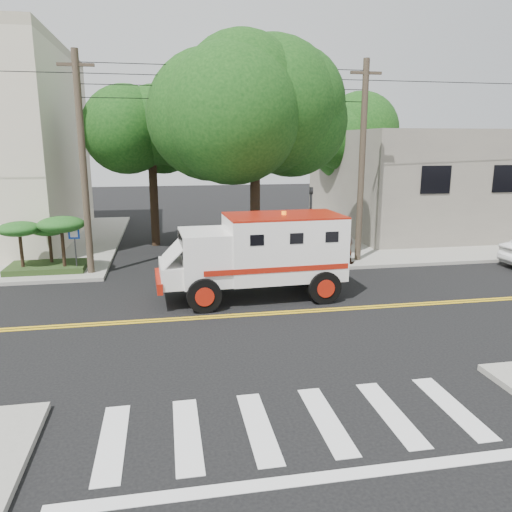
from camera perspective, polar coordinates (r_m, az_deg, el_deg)
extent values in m
plane|color=black|center=(16.36, -1.20, -6.76)|extent=(100.00, 100.00, 0.00)
cube|color=gray|center=(33.28, 18.41, 2.87)|extent=(17.00, 17.00, 0.15)
cube|color=slate|center=(34.10, 20.61, 8.15)|extent=(14.00, 12.00, 6.00)
cylinder|color=#382D23|center=(21.46, -19.12, 9.53)|extent=(0.28, 0.28, 9.00)
cylinder|color=#382D23|center=(23.15, 11.99, 10.15)|extent=(0.28, 0.28, 9.00)
cylinder|color=black|center=(22.15, -0.11, 7.72)|extent=(0.44, 0.44, 7.00)
sphere|color=#0E340E|center=(22.11, -0.11, 16.79)|extent=(5.32, 5.32, 5.32)
sphere|color=#0E340E|center=(21.65, 3.40, 18.37)|extent=(4.56, 4.56, 4.56)
cylinder|color=black|center=(27.35, -11.61, 6.98)|extent=(0.44, 0.44, 5.60)
sphere|color=#0E340E|center=(27.21, -11.88, 12.85)|extent=(3.92, 3.92, 3.92)
sphere|color=#0E340E|center=(26.65, -10.09, 13.83)|extent=(3.36, 3.36, 3.36)
cylinder|color=black|center=(33.17, 8.99, 8.39)|extent=(0.44, 0.44, 5.95)
sphere|color=#0E340E|center=(33.07, 9.17, 13.53)|extent=(4.20, 4.20, 4.20)
sphere|color=#0E340E|center=(32.83, 11.09, 14.25)|extent=(3.60, 3.60, 3.60)
cylinder|color=#3F3F42|center=(22.04, 6.22, 3.16)|extent=(0.12, 0.12, 3.60)
imported|color=#3F3F42|center=(21.85, 6.31, 6.65)|extent=(0.15, 0.18, 0.90)
cylinder|color=#3F3F42|center=(22.20, -19.91, 0.42)|extent=(0.06, 0.06, 2.00)
cube|color=#0C33A5|center=(21.99, -20.10, 2.42)|extent=(0.45, 0.03, 0.45)
cube|color=#1E3314|center=(23.18, -22.71, -1.16)|extent=(3.20, 2.00, 0.24)
cylinder|color=black|center=(22.93, -25.25, 0.71)|extent=(0.14, 0.14, 1.52)
ellipsoid|color=#164916|center=(22.78, -25.45, 2.82)|extent=(1.73, 1.73, 0.60)
cylinder|color=black|center=(23.37, -22.44, 0.99)|extent=(0.14, 0.14, 1.36)
ellipsoid|color=#164916|center=(23.24, -22.60, 2.83)|extent=(1.55, 1.55, 0.54)
cylinder|color=black|center=(22.34, -21.18, 1.00)|extent=(0.14, 0.14, 1.68)
ellipsoid|color=#164916|center=(22.17, -21.38, 3.39)|extent=(1.91, 1.91, 0.66)
cube|color=white|center=(17.92, 3.16, 1.07)|extent=(4.18, 2.58, 2.20)
cube|color=white|center=(17.41, -5.83, -0.04)|extent=(1.77, 2.37, 1.78)
cube|color=black|center=(17.24, -8.56, 1.35)|extent=(0.14, 1.78, 0.73)
cube|color=white|center=(17.44, -9.37, -1.89)|extent=(1.03, 2.13, 0.73)
cube|color=#9C190C|center=(17.49, -11.05, -2.81)|extent=(0.29, 2.26, 0.37)
cube|color=#9C190C|center=(17.73, 3.20, 4.65)|extent=(4.18, 2.58, 0.06)
cylinder|color=black|center=(16.54, -5.95, -4.50)|extent=(1.17, 0.39, 1.15)
cylinder|color=black|center=(18.78, -6.84, -2.40)|extent=(1.17, 0.39, 1.15)
cylinder|color=black|center=(17.51, 7.80, -3.57)|extent=(1.17, 0.39, 1.15)
cylinder|color=black|center=(19.64, 5.40, -1.68)|extent=(1.17, 0.39, 1.15)
imported|color=gray|center=(22.65, 10.36, 1.00)|extent=(0.64, 0.53, 1.52)
imported|color=gray|center=(22.78, 10.23, 1.24)|extent=(1.00, 0.92, 1.65)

